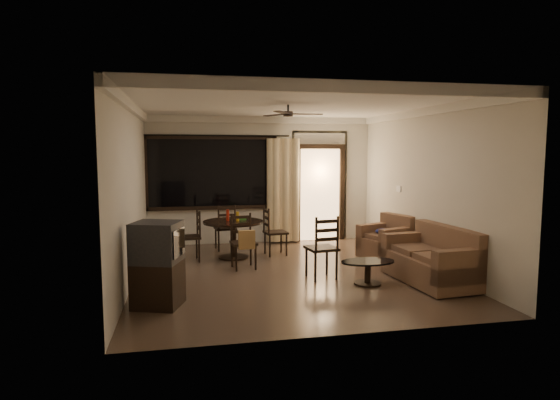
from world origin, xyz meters
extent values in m
plane|color=#7F6651|center=(0.00, 0.00, 0.00)|extent=(5.50, 5.50, 0.00)
plane|color=beige|center=(0.00, 2.75, 1.40)|extent=(5.00, 0.00, 5.00)
plane|color=beige|center=(0.00, -2.75, 1.40)|extent=(5.00, 0.00, 5.00)
plane|color=beige|center=(-2.50, 0.00, 1.40)|extent=(0.00, 5.50, 5.50)
plane|color=beige|center=(2.50, 0.00, 1.40)|extent=(0.00, 5.50, 5.50)
plane|color=white|center=(0.00, 0.00, 2.80)|extent=(5.50, 5.50, 0.00)
cube|color=black|center=(-1.10, 2.72, 1.57)|extent=(2.70, 0.04, 1.45)
cylinder|color=black|center=(-1.00, 2.63, 2.38)|extent=(3.20, 0.03, 0.03)
cube|color=#FFC684|center=(1.35, 2.71, 1.05)|extent=(0.91, 0.03, 2.08)
cube|color=white|center=(2.48, 1.05, 1.30)|extent=(0.02, 0.18, 0.12)
cylinder|color=black|center=(0.00, 0.00, 2.74)|extent=(0.03, 0.03, 0.12)
cylinder|color=black|center=(0.00, 0.00, 2.65)|extent=(0.16, 0.16, 0.08)
cylinder|color=black|center=(-0.79, 1.29, 0.70)|extent=(1.15, 1.15, 0.04)
cylinder|color=black|center=(-0.79, 1.29, 0.35)|extent=(0.11, 0.11, 0.67)
cylinder|color=black|center=(-0.79, 1.29, 0.01)|extent=(0.57, 0.57, 0.03)
cylinder|color=maroon|center=(-0.89, 1.32, 0.83)|extent=(0.06, 0.06, 0.22)
cylinder|color=#C78F15|center=(-0.71, 1.25, 0.81)|extent=(0.06, 0.06, 0.18)
cube|color=#2B8A29|center=(-0.59, 1.42, 0.74)|extent=(0.14, 0.10, 0.05)
cube|color=black|center=(-1.63, 1.19, 0.45)|extent=(0.46, 0.46, 0.04)
cube|color=black|center=(0.06, 1.38, 0.45)|extent=(0.46, 0.46, 0.04)
cube|color=black|center=(-0.69, 0.44, 0.45)|extent=(0.46, 0.46, 0.04)
cube|color=#AD804A|center=(-0.67, 0.21, 0.55)|extent=(0.29, 0.11, 0.32)
cube|color=black|center=(-0.88, 2.08, 0.45)|extent=(0.46, 0.46, 0.04)
cube|color=black|center=(-2.05, -1.32, 0.30)|extent=(0.72, 0.69, 0.59)
cube|color=black|center=(-2.05, -1.32, 0.86)|extent=(0.72, 0.69, 0.53)
cube|color=black|center=(-1.77, -1.41, 0.86)|extent=(0.15, 0.41, 0.36)
cube|color=#452D20|center=(2.05, -1.02, 0.22)|extent=(0.98, 1.67, 0.40)
cube|color=#452D20|center=(2.37, -0.99, 0.55)|extent=(0.34, 1.61, 0.65)
cube|color=#452D20|center=(2.11, -1.73, 0.42)|extent=(0.86, 0.25, 0.50)
cube|color=#452D20|center=(1.99, -0.32, 0.42)|extent=(0.86, 0.25, 0.50)
cube|color=#452D20|center=(2.00, -1.03, 0.45)|extent=(0.72, 1.44, 0.12)
cube|color=#452D20|center=(2.05, 0.64, 0.21)|extent=(1.02, 1.02, 0.38)
cube|color=#452D20|center=(2.34, 0.74, 0.52)|extent=(0.44, 0.83, 0.62)
cube|color=#452D20|center=(2.15, 0.34, 0.40)|extent=(0.82, 0.42, 0.47)
cube|color=#452D20|center=(1.95, 0.94, 0.40)|extent=(0.82, 0.42, 0.47)
cube|color=#452D20|center=(2.01, 0.62, 0.43)|extent=(0.74, 0.77, 0.11)
ellipsoid|color=#121C4F|center=(2.01, 0.62, 0.53)|extent=(0.34, 0.28, 0.10)
ellipsoid|color=black|center=(1.06, -0.92, 0.36)|extent=(0.84, 0.51, 0.03)
cylinder|color=black|center=(1.06, -0.92, 0.18)|extent=(0.09, 0.09, 0.34)
cylinder|color=black|center=(1.06, -0.92, 0.01)|extent=(0.41, 0.41, 0.03)
cube|color=black|center=(0.46, -0.43, 0.49)|extent=(0.51, 0.51, 0.04)
camera|label=1|loc=(-1.66, -7.55, 2.05)|focal=30.00mm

